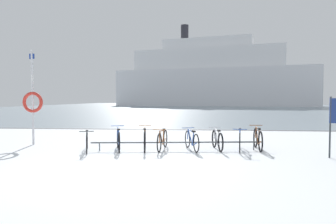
# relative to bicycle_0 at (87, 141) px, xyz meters

# --- Properties ---
(ground) EXTENTS (80.00, 132.00, 0.08)m
(ground) POSITION_rel_bicycle_0_xyz_m (1.57, 51.39, -0.38)
(ground) COLOR silver
(bike_rack) EXTENTS (5.91, 0.77, 0.31)m
(bike_rack) POSITION_rel_bicycle_0_xyz_m (3.05, 0.45, -0.07)
(bike_rack) COLOR #4C5156
(bike_rack) RESTS_ON ground
(bicycle_0) EXTENTS (0.67, 1.63, 0.74)m
(bicycle_0) POSITION_rel_bicycle_0_xyz_m (0.00, 0.00, 0.00)
(bicycle_0) COLOR black
(bicycle_0) RESTS_ON ground
(bicycle_1) EXTENTS (0.63, 1.73, 0.82)m
(bicycle_1) POSITION_rel_bicycle_0_xyz_m (1.00, 0.34, 0.03)
(bicycle_1) COLOR black
(bicycle_1) RESTS_ON ground
(bicycle_2) EXTENTS (0.46, 1.73, 0.83)m
(bicycle_2) POSITION_rel_bicycle_0_xyz_m (1.92, 0.42, 0.04)
(bicycle_2) COLOR black
(bicycle_2) RESTS_ON ground
(bicycle_3) EXTENTS (0.46, 1.73, 0.77)m
(bicycle_3) POSITION_rel_bicycle_0_xyz_m (2.53, 0.52, 0.01)
(bicycle_3) COLOR black
(bicycle_3) RESTS_ON ground
(bicycle_4) EXTENTS (0.62, 1.62, 0.75)m
(bicycle_4) POSITION_rel_bicycle_0_xyz_m (3.55, 0.59, 0.00)
(bicycle_4) COLOR black
(bicycle_4) RESTS_ON ground
(bicycle_5) EXTENTS (0.46, 1.61, 0.76)m
(bicycle_5) POSITION_rel_bicycle_0_xyz_m (4.44, 0.71, 0.01)
(bicycle_5) COLOR black
(bicycle_5) RESTS_ON ground
(bicycle_6) EXTENTS (0.46, 1.69, 0.80)m
(bicycle_6) POSITION_rel_bicycle_0_xyz_m (5.20, 0.57, 0.02)
(bicycle_6) COLOR black
(bicycle_6) RESTS_ON ground
(bicycle_7) EXTENTS (0.46, 1.74, 0.84)m
(bicycle_7) POSITION_rel_bicycle_0_xyz_m (5.86, 0.83, 0.04)
(bicycle_7) COLOR black
(bicycle_7) RESTS_ON ground
(rescue_post) EXTENTS (0.82, 0.12, 3.68)m
(rescue_post) POSITION_rel_bicycle_0_xyz_m (-2.63, 1.31, 1.39)
(rescue_post) COLOR silver
(rescue_post) RESTS_ON ground
(ferry_ship) EXTENTS (50.20, 22.16, 20.87)m
(ferry_ship) POSITION_rel_bicycle_0_xyz_m (7.71, 68.01, 6.66)
(ferry_ship) COLOR white
(ferry_ship) RESTS_ON ground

